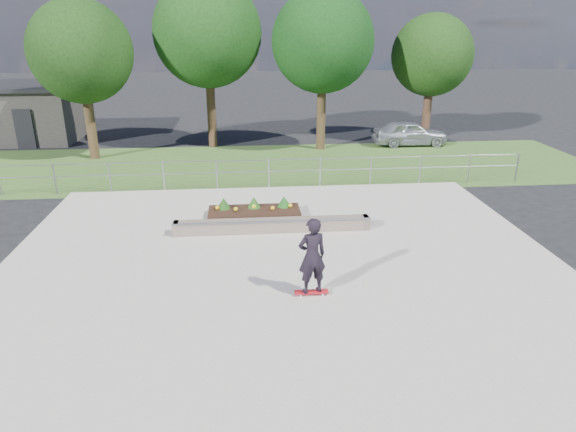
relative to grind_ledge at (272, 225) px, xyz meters
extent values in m
plane|color=black|center=(0.15, -2.95, -0.26)|extent=(120.00, 120.00, 0.00)
cube|color=#325120|center=(0.15, 8.05, -0.25)|extent=(30.00, 8.00, 0.02)
cube|color=#A69F93|center=(0.15, -2.95, -0.23)|extent=(15.00, 15.00, 0.06)
cylinder|color=gray|center=(-7.85, 4.55, 0.34)|extent=(0.06, 0.06, 1.20)
cylinder|color=gray|center=(-5.85, 4.55, 0.34)|extent=(0.06, 0.06, 1.20)
cylinder|color=#9B9FA3|center=(-3.85, 4.55, 0.34)|extent=(0.06, 0.06, 1.20)
cylinder|color=gray|center=(-1.85, 4.55, 0.34)|extent=(0.06, 0.06, 1.20)
cylinder|color=#9C9FA5|center=(0.15, 4.55, 0.34)|extent=(0.06, 0.06, 1.20)
cylinder|color=#9C9EA5|center=(2.15, 4.55, 0.34)|extent=(0.06, 0.06, 1.20)
cylinder|color=gray|center=(4.15, 4.55, 0.34)|extent=(0.06, 0.06, 1.20)
cylinder|color=gray|center=(6.15, 4.55, 0.34)|extent=(0.06, 0.06, 1.20)
cylinder|color=gray|center=(8.15, 4.55, 0.34)|extent=(0.06, 0.06, 1.20)
cylinder|color=gray|center=(10.15, 4.55, 0.34)|extent=(0.06, 0.06, 1.20)
cylinder|color=gray|center=(0.15, 4.55, 0.89)|extent=(20.00, 0.04, 0.04)
cylinder|color=#989AA1|center=(0.15, 4.55, 0.44)|extent=(20.00, 0.04, 0.04)
cube|color=#2F2D2A|center=(-13.85, 15.05, 1.14)|extent=(8.00, 5.00, 2.80)
cube|color=black|center=(-11.85, 12.50, 0.74)|extent=(0.90, 0.10, 2.00)
cylinder|color=#372516|center=(-7.85, 10.05, 1.20)|extent=(0.44, 0.44, 2.93)
sphere|color=black|center=(-7.85, 10.05, 4.61)|extent=(4.55, 4.55, 4.55)
cylinder|color=#332014|center=(-2.35, 12.05, 1.42)|extent=(0.44, 0.44, 3.38)
sphere|color=black|center=(-2.35, 12.05, 5.36)|extent=(5.25, 5.25, 5.25)
cylinder|color=#332414|center=(3.15, 11.05, 1.31)|extent=(0.44, 0.44, 3.15)
sphere|color=black|center=(3.15, 11.05, 4.99)|extent=(4.90, 4.90, 4.90)
cylinder|color=#362015|center=(9.15, 12.55, 1.09)|extent=(0.44, 0.44, 2.70)
sphere|color=black|center=(9.15, 12.55, 4.24)|extent=(4.20, 4.20, 4.20)
cube|color=brown|center=(0.00, 0.00, 0.00)|extent=(6.00, 0.40, 0.40)
cylinder|color=gray|center=(0.00, -0.20, 0.20)|extent=(6.00, 0.06, 0.06)
cube|color=brown|center=(-2.90, 0.00, 0.00)|extent=(0.15, 0.42, 0.40)
cube|color=brown|center=(2.90, 0.00, 0.00)|extent=(0.15, 0.42, 0.40)
cube|color=black|center=(-0.52, 1.31, -0.08)|extent=(3.00, 1.20, 0.25)
sphere|color=yellow|center=(-1.72, 1.41, 0.13)|extent=(0.14, 0.14, 0.14)
sphere|color=gold|center=(-1.12, 1.21, 0.13)|extent=(0.14, 0.14, 0.14)
sphere|color=yellow|center=(-0.52, 1.41, 0.13)|extent=(0.14, 0.14, 0.14)
sphere|color=yellow|center=(0.08, 1.21, 0.13)|extent=(0.14, 0.14, 0.14)
sphere|color=yellow|center=(0.68, 1.41, 0.13)|extent=(0.14, 0.14, 0.14)
cone|color=#173F12|center=(-1.52, 1.56, 0.23)|extent=(0.44, 0.44, 0.36)
cone|color=#1C4714|center=(-0.52, 1.56, 0.23)|extent=(0.44, 0.44, 0.36)
cone|color=#144714|center=(0.48, 1.56, 0.23)|extent=(0.44, 0.44, 0.36)
cylinder|color=silver|center=(0.41, -4.08, -0.18)|extent=(0.05, 0.03, 0.05)
cylinder|color=white|center=(0.41, -3.90, -0.18)|extent=(0.05, 0.03, 0.05)
cylinder|color=white|center=(0.93, -4.08, -0.18)|extent=(0.05, 0.03, 0.05)
cylinder|color=silver|center=(0.93, -3.90, -0.18)|extent=(0.05, 0.03, 0.05)
cylinder|color=#A2A2A8|center=(0.41, -3.99, -0.15)|extent=(0.02, 0.18, 0.02)
cylinder|color=#9A999E|center=(0.93, -3.99, -0.15)|extent=(0.02, 0.18, 0.02)
cube|color=#B0151E|center=(0.67, -3.99, -0.13)|extent=(0.80, 0.21, 0.02)
imported|color=black|center=(0.67, -3.99, 0.80)|extent=(0.75, 0.58, 1.84)
imported|color=#9FA3A8|center=(7.95, 11.50, 0.39)|extent=(3.84, 1.55, 1.31)
camera|label=1|loc=(-0.84, -14.54, 5.78)|focal=32.00mm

